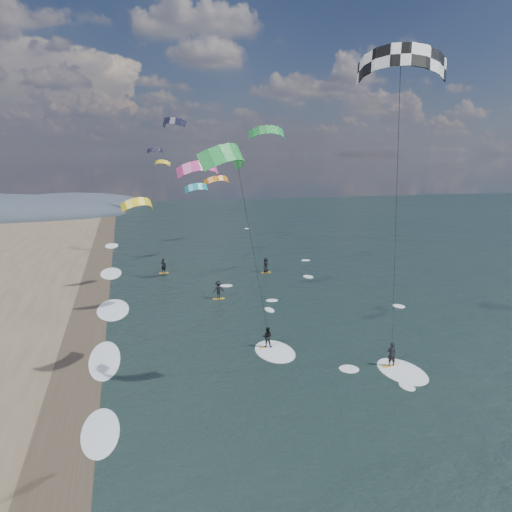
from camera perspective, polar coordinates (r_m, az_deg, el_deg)
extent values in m
plane|color=black|center=(23.21, 10.94, -23.13)|extent=(260.00, 260.00, 0.00)
cube|color=#382D23|center=(30.24, -20.26, -14.96)|extent=(3.00, 240.00, 0.00)
ellipsoid|color=#3D4756|center=(138.32, -20.42, 5.34)|extent=(40.00, 18.00, 7.00)
cube|color=gold|center=(33.33, 15.17, -12.04)|extent=(1.26, 0.38, 0.05)
imported|color=black|center=(33.03, 15.24, -10.77)|extent=(0.59, 0.41, 1.55)
ellipsoid|color=white|center=(32.86, 16.34, -12.51)|extent=(2.60, 4.20, 0.12)
cylinder|color=black|center=(27.32, 15.67, 3.08)|extent=(0.02, 0.02, 17.58)
cube|color=gold|center=(35.16, 1.29, -10.36)|extent=(1.13, 0.35, 0.05)
imported|color=black|center=(34.89, 1.30, -9.23)|extent=(0.86, 0.78, 1.43)
ellipsoid|color=white|center=(34.54, 2.16, -10.83)|extent=(2.60, 4.20, 0.12)
cylinder|color=black|center=(29.85, -0.27, 0.24)|extent=(0.02, 0.02, 13.84)
cube|color=gold|center=(46.54, -4.30, -4.87)|extent=(1.10, 0.35, 0.05)
imported|color=black|center=(46.31, -4.32, -3.86)|extent=(1.10, 0.68, 1.65)
cube|color=gold|center=(56.61, 1.14, -1.88)|extent=(1.10, 0.35, 0.05)
imported|color=black|center=(56.42, 1.15, -1.03)|extent=(0.96, 0.94, 1.67)
cube|color=gold|center=(57.28, -10.49, -1.91)|extent=(1.10, 0.35, 0.05)
imported|color=black|center=(57.09, -10.52, -1.06)|extent=(0.73, 0.67, 1.68)
ellipsoid|color=white|center=(26.60, -18.34, -18.67)|extent=(2.40, 5.40, 0.11)
ellipsoid|color=white|center=(34.69, -17.52, -11.28)|extent=(2.40, 5.40, 0.11)
ellipsoid|color=white|center=(45.05, -16.96, -5.94)|extent=(2.40, 5.40, 0.11)
ellipsoid|color=white|center=(58.58, -16.54, -1.93)|extent=(2.40, 5.40, 0.11)
ellipsoid|color=white|center=(76.22, -16.23, 1.13)|extent=(2.40, 5.40, 0.11)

